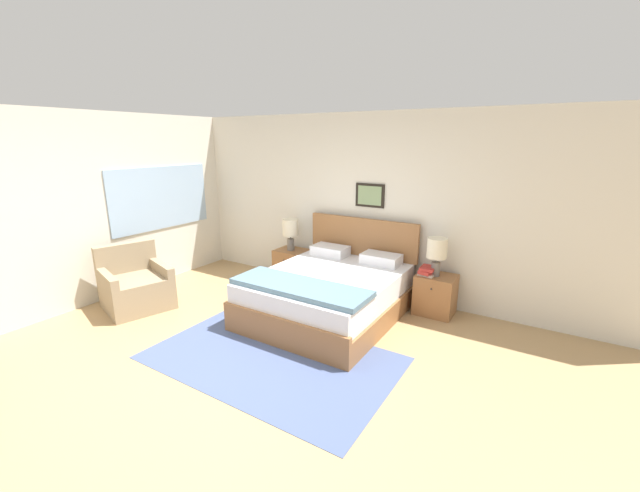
% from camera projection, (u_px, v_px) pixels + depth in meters
% --- Properties ---
extents(ground_plane, '(16.00, 16.00, 0.00)m').
position_uv_depth(ground_plane, '(228.00, 370.00, 3.92)').
color(ground_plane, tan).
extents(wall_back, '(7.97, 0.09, 2.60)m').
position_uv_depth(wall_back, '(354.00, 204.00, 5.79)').
color(wall_back, silver).
rests_on(wall_back, ground_plane).
extents(wall_left, '(0.08, 5.07, 2.60)m').
position_uv_depth(wall_left, '(153.00, 201.00, 6.11)').
color(wall_left, silver).
rests_on(wall_left, ground_plane).
extents(area_rug_main, '(2.57, 1.58, 0.01)m').
position_uv_depth(area_rug_main, '(272.00, 358.00, 4.12)').
color(area_rug_main, '#47567F').
rests_on(area_rug_main, ground_plane).
extents(bed, '(1.68, 2.01, 1.13)m').
position_uv_depth(bed, '(329.00, 293.00, 5.06)').
color(bed, '#936038').
rests_on(bed, ground_plane).
extents(armchair, '(0.99, 0.98, 0.84)m').
position_uv_depth(armchair, '(136.00, 287.00, 5.33)').
color(armchair, '#998466').
rests_on(armchair, ground_plane).
extents(nightstand_near_window, '(0.49, 0.43, 0.53)m').
position_uv_depth(nightstand_near_window, '(292.00, 266.00, 6.31)').
color(nightstand_near_window, '#936038').
rests_on(nightstand_near_window, ground_plane).
extents(nightstand_by_door, '(0.49, 0.43, 0.53)m').
position_uv_depth(nightstand_by_door, '(435.00, 294.00, 5.13)').
color(nightstand_by_door, '#936038').
rests_on(nightstand_by_door, ground_plane).
extents(table_lamp_near_window, '(0.25, 0.25, 0.50)m').
position_uv_depth(table_lamp_near_window, '(290.00, 230.00, 6.13)').
color(table_lamp_near_window, slate).
rests_on(table_lamp_near_window, nightstand_near_window).
extents(table_lamp_by_door, '(0.25, 0.25, 0.50)m').
position_uv_depth(table_lamp_by_door, '(437.00, 251.00, 4.96)').
color(table_lamp_by_door, slate).
rests_on(table_lamp_by_door, nightstand_by_door).
extents(book_thick_bottom, '(0.21, 0.23, 0.03)m').
position_uv_depth(book_thick_bottom, '(427.00, 274.00, 5.08)').
color(book_thick_bottom, silver).
rests_on(book_thick_bottom, nightstand_by_door).
extents(book_hardcover_middle, '(0.20, 0.29, 0.04)m').
position_uv_depth(book_hardcover_middle, '(428.00, 271.00, 5.07)').
color(book_hardcover_middle, '#B7332D').
rests_on(book_hardcover_middle, book_thick_bottom).
extents(book_novel_upper, '(0.19, 0.24, 0.04)m').
position_uv_depth(book_novel_upper, '(428.00, 268.00, 5.06)').
color(book_novel_upper, '#B7332D').
rests_on(book_novel_upper, book_hardcover_middle).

